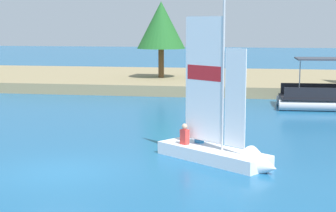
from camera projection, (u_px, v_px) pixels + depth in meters
The scene contains 5 objects.
ground_plane at pixel (61, 172), 17.38m from camera, with size 200.00×200.00×0.00m, color #195684.
shore_bank at pixel (181, 80), 42.97m from camera, with size 80.00×15.43×0.71m, color #897A56.
shoreline_tree_midleft at pixel (161, 25), 40.41m from camera, with size 3.58×3.58×5.64m.
sailboat at pixel (228, 151), 18.23m from camera, with size 4.52×3.80×6.04m.
pontoon_boat at pixel (331, 97), 30.28m from camera, with size 5.91×2.70×2.82m.
Camera 1 is at (6.22, -16.07, 4.60)m, focal length 58.57 mm.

